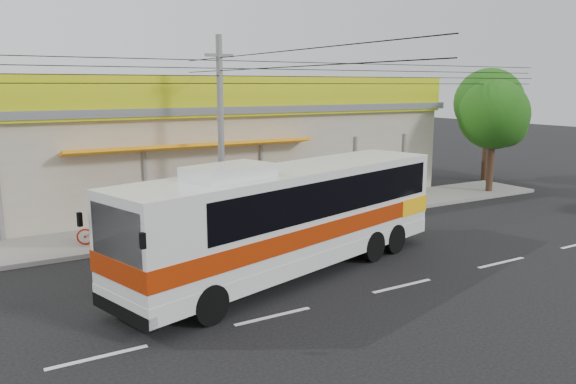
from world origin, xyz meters
name	(u,v)px	position (x,y,z in m)	size (l,w,h in m)	color
ground	(347,261)	(0.00, 0.00, 0.00)	(120.00, 120.00, 0.00)	black
sidewalk	(257,220)	(0.00, 6.00, 0.07)	(30.00, 3.20, 0.15)	gray
lane_markings	(402,286)	(0.00, -2.50, 0.00)	(50.00, 0.12, 0.01)	silver
storefront_building	(203,150)	(-0.01, 11.54, 2.30)	(22.60, 9.20, 5.70)	#A59A85
coach_bus	(296,211)	(-1.88, -0.02, 1.82)	(11.23, 5.33, 3.39)	silver
motorbike_red	(102,231)	(-6.16, 5.32, 0.58)	(0.57, 1.63, 0.86)	maroon
utility_pole	(219,71)	(-1.81, 5.30, 5.85)	(34.00, 14.00, 7.09)	#62615F
tree_near	(496,117)	(12.80, 5.26, 3.82)	(3.41, 3.41, 5.65)	#372216
tree_far	(491,105)	(15.71, 8.04, 4.26)	(3.80, 3.80, 6.29)	#372216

